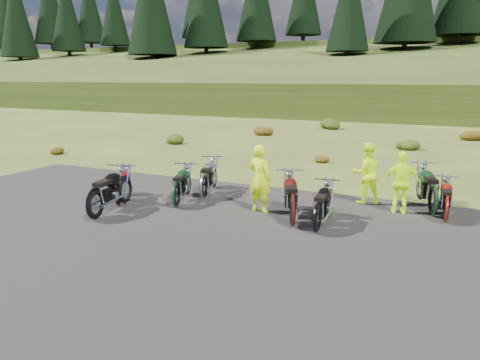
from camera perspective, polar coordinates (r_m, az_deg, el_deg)
The scene contains 31 objects.
ground at distance 11.58m, azimuth -1.18°, elevation -5.37°, with size 300.00×300.00×0.00m, color #3E4C19.
gravel_pad at distance 9.94m, azimuth -6.45°, elevation -8.54°, with size 20.00×12.00×0.04m, color black.
hill_slope at distance 60.14m, azimuth 21.06°, elevation 8.31°, with size 300.00×46.00×3.00m, color #293C14, non-canonical shape.
hill_plateau at distance 119.99m, azimuth 23.59°, elevation 9.80°, with size 300.00×90.00×9.17m, color #293C14.
conifer_5 at distance 141.50m, azimuth -26.91°, elevation 17.15°, with size 6.16×6.16×16.00m.
conifer_8 at distance 119.52m, azimuth -26.50°, elevation 18.49°, with size 7.92×7.92×20.00m.
conifer_9 at distance 119.05m, azimuth -22.26°, elevation 19.22°, with size 7.48×7.48×19.00m.
conifer_10 at distance 119.08m, azimuth -17.94°, elevation 19.48°, with size 7.04×7.04×18.00m.
conifer_11 at distance 97.03m, azimuth -25.64°, elevation 17.81°, with size 6.60×6.60×17.00m.
conifer_12 at distance 96.73m, azimuth -20.42°, elevation 18.67°, with size 6.16×6.16×16.00m.
conifer_13 at distance 97.18m, azimuth -15.15°, elevation 19.39°, with size 5.72×5.72×15.00m.
conifer_14 at distance 98.36m, azimuth -9.94°, elevation 19.94°, with size 5.28×5.28×14.00m.
conifer_21 at distance 62.10m, azimuth 13.19°, elevation 20.55°, with size 5.28×5.28×14.00m.
shrub_0 at distance 23.45m, azimuth -21.20°, elevation 3.51°, with size 0.77×0.77×0.45m, color #5E340B.
shrub_1 at distance 25.60m, azimuth -8.02°, elevation 5.10°, with size 1.03×1.03×0.61m, color #22320C.
shrub_2 at distance 28.87m, azimuth 2.69°, elevation 6.20°, with size 1.30×1.30×0.77m, color #5E340B.
shrub_3 at distance 32.94m, azimuth 11.03°, elevation 6.90°, with size 1.56×1.56×0.92m, color #22320C.
shrub_4 at distance 20.05m, azimuth 9.71°, elevation 2.79°, with size 0.77×0.77×0.45m, color #5E340B.
shrub_5 at distance 24.67m, azimuth 19.68°, elevation 4.22°, with size 1.03×1.03×0.61m, color #22320C.
shrub_6 at distance 29.80m, azimuth 26.39°, elevation 5.11°, with size 1.30×1.30×0.77m, color #5E340B.
motorcycle_0 at distance 12.43m, azimuth -17.10°, elevation -4.68°, with size 2.28×0.76×1.19m, color black, non-canonical shape.
motorcycle_1 at distance 13.53m, azimuth -14.54°, elevation -3.13°, with size 1.86×0.62×0.97m, color maroon, non-canonical shape.
motorcycle_2 at distance 13.08m, azimuth -7.73°, elevation -3.38°, with size 2.01×0.67×1.05m, color black, non-canonical shape.
motorcycle_3 at distance 13.90m, azimuth -4.43°, elevation -2.34°, with size 2.10×0.70×1.10m, color #9B9BA0, non-canonical shape.
motorcycle_4 at distance 11.42m, azimuth 6.36°, elevation -5.70°, with size 2.24×0.75×1.17m, color #420D0B, non-canonical shape.
motorcycle_5 at distance 11.04m, azimuth 9.32°, elevation -6.45°, with size 2.02×0.67×1.06m, color black, non-canonical shape.
motorcycle_6 at distance 12.69m, azimuth 23.70°, elevation -4.85°, with size 1.89×0.63×0.99m, color maroon, non-canonical shape.
motorcycle_7 at distance 13.17m, azimuth 22.34°, elevation -4.12°, with size 2.30×0.77×1.20m, color black, non-canonical shape.
person_middle at distance 12.30m, azimuth 2.39°, elevation 0.03°, with size 0.66×0.43×1.80m, color #D8FF0D.
person_right_a at distance 13.64m, azimuth 15.10°, elevation 0.69°, with size 0.84×0.65×1.72m, color #D8FF0D.
person_right_b at distance 12.90m, azimuth 19.08°, elevation -0.42°, with size 0.96×0.40×1.64m, color #D8FF0D.
Camera 1 is at (4.98, -9.83, 3.56)m, focal length 35.00 mm.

